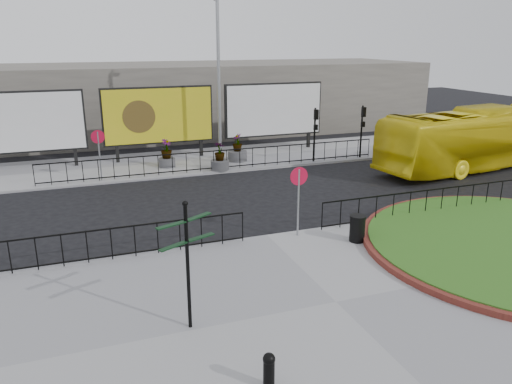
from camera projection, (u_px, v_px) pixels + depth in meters
name	position (u px, v px, depth m)	size (l,w,h in m)	color
ground	(267.00, 238.00, 17.62)	(90.00, 90.00, 0.00)	black
pavement_near	(336.00, 304.00, 13.11)	(30.00, 10.00, 0.12)	gray
pavement_far	(190.00, 161.00, 28.37)	(44.00, 6.00, 0.12)	gray
railing_near_left	(87.00, 247.00, 15.18)	(10.00, 0.10, 1.10)	black
railing_near_right	(426.00, 203.00, 19.29)	(9.00, 0.10, 1.10)	black
railing_far	(220.00, 160.00, 26.10)	(18.00, 0.10, 1.10)	black
speed_sign_far	(99.00, 144.00, 23.85)	(0.64, 0.07, 2.47)	gray
speed_sign_near	(299.00, 186.00, 17.03)	(0.64, 0.07, 2.47)	gray
billboard_left	(22.00, 123.00, 25.70)	(6.20, 0.31, 4.10)	black
billboard_mid	(158.00, 116.00, 28.00)	(6.20, 0.31, 4.10)	black
billboard_right	(274.00, 110.00, 30.30)	(6.20, 0.31, 4.10)	black
lamp_post	(219.00, 76.00, 26.57)	(0.74, 0.18, 9.23)	gray
signal_pole_a	(315.00, 127.00, 27.52)	(0.22, 0.26, 3.00)	black
signal_pole_b	(362.00, 124.00, 28.51)	(0.22, 0.26, 3.00)	black
building_backdrop	(158.00, 99.00, 36.63)	(40.00, 10.00, 5.00)	slate
fingerpost_sign	(187.00, 253.00, 11.40)	(1.44, 0.82, 3.19)	black
bollard	(269.00, 369.00, 9.76)	(0.25, 0.25, 0.78)	black
litter_bin	(357.00, 228.00, 16.90)	(0.56, 0.56, 0.92)	black
bus	(474.00, 139.00, 26.54)	(2.73, 11.68, 3.25)	yellow
planter_a	(167.00, 156.00, 26.79)	(0.89, 0.89, 1.50)	#4C4C4F
planter_b	(220.00, 160.00, 26.19)	(0.97, 0.97, 1.48)	#4C4C4F
planter_c	(237.00, 152.00, 28.12)	(1.08, 1.08, 1.55)	#4C4C4F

